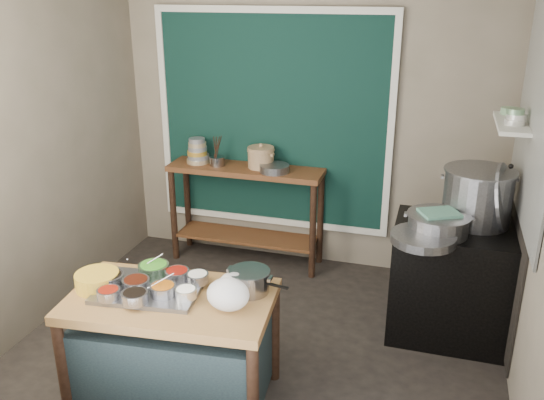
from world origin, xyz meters
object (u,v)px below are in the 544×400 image
(yellow_basin, at_px, (97,281))
(utensil_cup, at_px, (217,161))
(condiment_tray, at_px, (150,289))
(stock_pot, at_px, (477,196))
(back_counter, at_px, (246,215))
(ceramic_crock, at_px, (261,158))
(stove_block, at_px, (453,283))
(saucepan, at_px, (250,281))
(prep_table, at_px, (174,348))
(steamer, at_px, (438,224))

(yellow_basin, bearing_deg, utensil_cup, 90.18)
(condiment_tray, xyz_separation_m, stock_pot, (1.94, 1.40, 0.32))
(yellow_basin, bearing_deg, stock_pot, 32.91)
(back_counter, distance_m, utensil_cup, 0.58)
(ceramic_crock, relative_size, stock_pot, 0.49)
(stove_block, bearing_deg, saucepan, -138.38)
(utensil_cup, bearing_deg, stock_pot, -14.20)
(utensil_cup, bearing_deg, stove_block, -17.95)
(prep_table, distance_m, stove_block, 2.13)
(yellow_basin, xyz_separation_m, stock_pot, (2.26, 1.46, 0.28))
(condiment_tray, bearing_deg, ceramic_crock, 87.87)
(ceramic_crock, relative_size, steamer, 0.57)
(prep_table, height_order, condiment_tray, condiment_tray)
(stove_block, bearing_deg, stock_pot, 52.31)
(utensil_cup, height_order, stock_pot, stock_pot)
(prep_table, relative_size, ceramic_crock, 4.85)
(yellow_basin, distance_m, saucepan, 0.95)
(ceramic_crock, height_order, steamer, ceramic_crock)
(yellow_basin, distance_m, utensil_cup, 2.05)
(stove_block, bearing_deg, condiment_tray, -145.22)
(condiment_tray, relative_size, stock_pot, 1.20)
(stove_block, xyz_separation_m, steamer, (-0.16, -0.16, 0.53))
(utensil_cup, bearing_deg, back_counter, 5.82)
(prep_table, relative_size, utensil_cup, 8.67)
(stock_pot, bearing_deg, utensil_cup, 165.80)
(stove_block, xyz_separation_m, condiment_tray, (-1.84, -1.28, 0.34))
(stove_block, distance_m, utensil_cup, 2.35)
(ceramic_crock, bearing_deg, stove_block, -23.38)
(yellow_basin, bearing_deg, back_counter, 82.76)
(prep_table, bearing_deg, ceramic_crock, 86.60)
(back_counter, bearing_deg, stock_pot, -16.74)
(back_counter, relative_size, utensil_cup, 10.06)
(prep_table, height_order, steamer, steamer)
(steamer, bearing_deg, condiment_tray, -146.33)
(ceramic_crock, bearing_deg, condiment_tray, -92.13)
(utensil_cup, bearing_deg, saucepan, -62.76)
(stove_block, bearing_deg, steamer, -134.99)
(prep_table, height_order, ceramic_crock, ceramic_crock)
(condiment_tray, bearing_deg, saucepan, 16.23)
(prep_table, distance_m, ceramic_crock, 2.17)
(back_counter, xyz_separation_m, yellow_basin, (-0.26, -2.06, 0.33))
(condiment_tray, distance_m, yellow_basin, 0.33)
(condiment_tray, bearing_deg, stock_pot, 35.95)
(ceramic_crock, bearing_deg, prep_table, -87.85)
(back_counter, distance_m, saucepan, 1.98)
(back_counter, xyz_separation_m, stove_block, (1.90, -0.73, -0.05))
(yellow_basin, distance_m, steamer, 2.33)
(utensil_cup, bearing_deg, condiment_tray, -80.46)
(back_counter, xyz_separation_m, condiment_tray, (0.06, -2.01, 0.29))
(utensil_cup, bearing_deg, steamer, -23.11)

